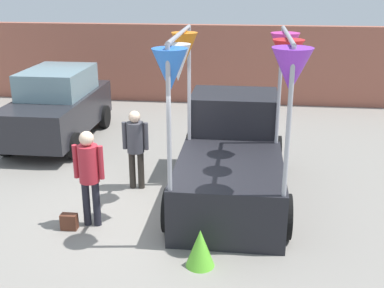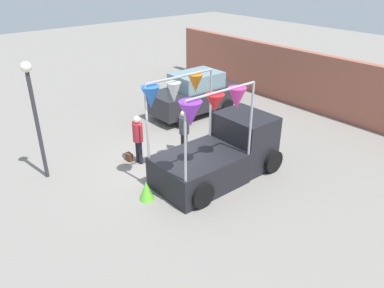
# 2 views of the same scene
# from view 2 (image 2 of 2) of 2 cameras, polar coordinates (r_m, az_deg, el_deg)

# --- Properties ---
(ground_plane) EXTENTS (60.00, 60.00, 0.00)m
(ground_plane) POSITION_cam_2_polar(r_m,az_deg,el_deg) (12.67, -4.40, -3.48)
(ground_plane) COLOR gray
(vendor_truck) EXTENTS (2.44, 4.15, 3.28)m
(vendor_truck) POSITION_cam_2_polar(r_m,az_deg,el_deg) (11.83, 4.68, -0.69)
(vendor_truck) COLOR black
(vendor_truck) RESTS_ON ground
(parked_car) EXTENTS (1.88, 4.00, 1.88)m
(parked_car) POSITION_cam_2_polar(r_m,az_deg,el_deg) (16.68, 0.37, 7.64)
(parked_car) COLOR #26262B
(parked_car) RESTS_ON ground
(person_customer) EXTENTS (0.53, 0.34, 1.72)m
(person_customer) POSITION_cam_2_polar(r_m,az_deg,el_deg) (12.55, -8.25, 1.37)
(person_customer) COLOR black
(person_customer) RESTS_ON ground
(person_vendor) EXTENTS (0.53, 0.34, 1.64)m
(person_vendor) POSITION_cam_2_polar(r_m,az_deg,el_deg) (13.09, -1.23, 2.45)
(person_vendor) COLOR #2D2823
(person_vendor) RESTS_ON ground
(handbag) EXTENTS (0.28, 0.16, 0.28)m
(handbag) POSITION_cam_2_polar(r_m,az_deg,el_deg) (13.13, -9.55, -1.96)
(handbag) COLOR #592D1E
(handbag) RESTS_ON ground
(street_lamp) EXTENTS (0.32, 0.32, 3.73)m
(street_lamp) POSITION_cam_2_polar(r_m,az_deg,el_deg) (11.98, -23.01, 5.55)
(street_lamp) COLOR #333338
(street_lamp) RESTS_ON ground
(brick_boundary_wall) EXTENTS (18.00, 0.36, 2.60)m
(brick_boundary_wall) POSITION_cam_2_polar(r_m,az_deg,el_deg) (17.98, 18.14, 8.91)
(brick_boundary_wall) COLOR #9E5947
(brick_boundary_wall) RESTS_ON ground
(folded_kite_bundle_lime) EXTENTS (0.62, 0.62, 0.60)m
(folded_kite_bundle_lime) POSITION_cam_2_polar(r_m,az_deg,el_deg) (10.94, -6.96, -7.04)
(folded_kite_bundle_lime) COLOR #66CC33
(folded_kite_bundle_lime) RESTS_ON ground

